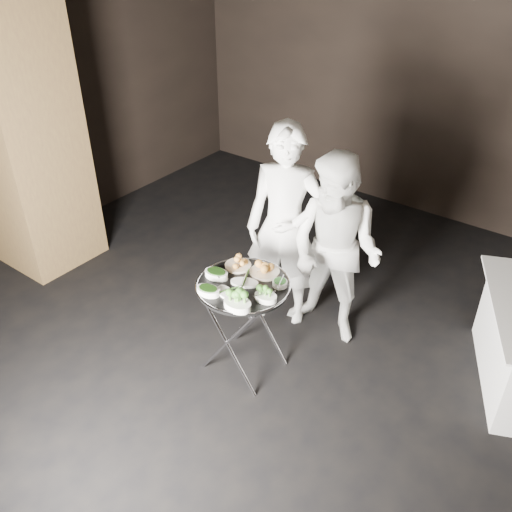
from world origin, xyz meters
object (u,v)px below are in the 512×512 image
Objects in this scene: waiter_right at (335,252)px; serving_tray at (243,285)px; tray_stand at (244,323)px; waiter_left at (285,228)px.

serving_tray is at bearing -112.87° from waiter_right.
tray_stand is 1.14× the size of serving_tray.
waiter_left is 0.46m from waiter_right.
tray_stand is 0.89m from waiter_right.
tray_stand is 0.35m from serving_tray.
waiter_left is at bearing 100.62° from serving_tray.
waiter_right reaches higher than tray_stand.
serving_tray reaches higher than tray_stand.
waiter_left reaches higher than waiter_right.
serving_tray is 0.82m from waiter_right.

